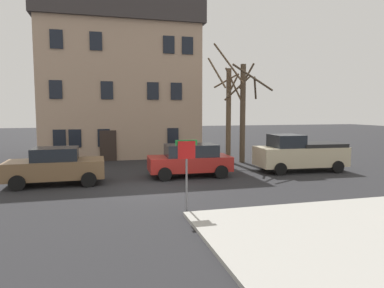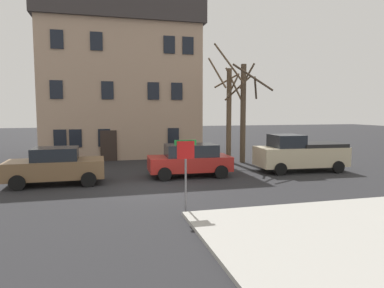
% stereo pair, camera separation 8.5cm
% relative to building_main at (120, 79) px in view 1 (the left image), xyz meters
% --- Properties ---
extents(ground_plane, '(120.00, 120.00, 0.00)m').
position_rel_building_main_xyz_m(ground_plane, '(0.43, -13.18, -5.88)').
color(ground_plane, '#262628').
extents(building_main, '(11.69, 8.28, 11.58)m').
position_rel_building_main_xyz_m(building_main, '(0.00, 0.00, 0.00)').
color(building_main, tan).
rests_on(building_main, ground_plane).
extents(tree_bare_near, '(2.18, 2.21, 7.70)m').
position_rel_building_main_xyz_m(tree_bare_near, '(6.67, -6.34, -2.32)').
color(tree_bare_near, brown).
rests_on(tree_bare_near, ground_plane).
extents(tree_bare_mid, '(2.81, 2.64, 6.55)m').
position_rel_building_main_xyz_m(tree_bare_mid, '(7.54, -6.82, -2.28)').
color(tree_bare_mid, '#4C3D2D').
rests_on(tree_bare_mid, ground_plane).
extents(car_brown_sedan, '(4.35, 2.12, 1.73)m').
position_rel_building_main_xyz_m(car_brown_sedan, '(-3.62, -11.06, -5.01)').
color(car_brown_sedan, brown).
rests_on(car_brown_sedan, ground_plane).
extents(car_red_wagon, '(4.31, 2.22, 1.69)m').
position_rel_building_main_xyz_m(car_red_wagon, '(2.91, -10.69, -5.00)').
color(car_red_wagon, '#AD231E').
rests_on(car_red_wagon, ground_plane).
extents(pickup_truck_beige, '(5.13, 2.50, 2.10)m').
position_rel_building_main_xyz_m(pickup_truck_beige, '(9.35, -10.75, -4.87)').
color(pickup_truck_beige, '#C6B793').
rests_on(pickup_truck_beige, ground_plane).
extents(street_sign_pole, '(0.76, 0.07, 2.45)m').
position_rel_building_main_xyz_m(street_sign_pole, '(1.22, -16.76, -4.15)').
color(street_sign_pole, slate).
rests_on(street_sign_pole, ground_plane).
extents(bicycle_leaning, '(1.72, 0.43, 1.03)m').
position_rel_building_main_xyz_m(bicycle_leaning, '(-4.90, -6.80, -5.51)').
color(bicycle_leaning, black).
rests_on(bicycle_leaning, ground_plane).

